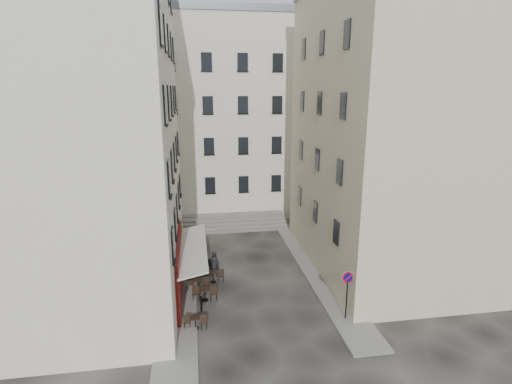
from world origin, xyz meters
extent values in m
plane|color=black|center=(0.00, 0.00, 0.00)|extent=(90.00, 90.00, 0.00)
cube|color=slate|center=(-4.50, 4.00, 0.06)|extent=(2.00, 22.00, 0.12)
cube|color=slate|center=(4.50, 3.00, 0.06)|extent=(2.00, 18.00, 0.12)
cube|color=beige|center=(-10.50, 3.00, 10.00)|extent=(12.00, 16.00, 20.00)
cube|color=beige|center=(10.50, 3.50, 9.00)|extent=(12.00, 14.00, 18.00)
cube|color=beige|center=(-1.00, 19.00, 9.00)|extent=(18.00, 10.00, 18.00)
cube|color=slate|center=(-1.00, 19.00, 18.30)|extent=(18.20, 10.20, 0.60)
cube|color=#4A110A|center=(-4.42, 1.00, 1.75)|extent=(0.25, 7.00, 3.50)
cube|color=black|center=(-4.38, 1.00, 1.40)|extent=(0.06, 3.85, 2.00)
cube|color=silver|center=(-3.60, 1.00, 2.95)|extent=(1.58, 7.30, 0.41)
cube|color=#63605E|center=(0.00, 11.90, 0.10)|extent=(9.00, 1.80, 0.20)
cube|color=#63605E|center=(0.00, 12.35, 0.30)|extent=(9.00, 1.80, 0.20)
cube|color=#63605E|center=(0.00, 12.80, 0.50)|extent=(9.00, 1.80, 0.20)
cube|color=#63605E|center=(0.00, 13.25, 0.70)|extent=(9.00, 1.80, 0.20)
cylinder|color=black|center=(-3.25, -1.00, 0.45)|extent=(0.10, 0.10, 0.90)
sphere|color=black|center=(-3.25, -1.00, 0.92)|extent=(0.12, 0.12, 0.12)
cylinder|color=black|center=(-3.25, 2.50, 0.45)|extent=(0.10, 0.10, 0.90)
sphere|color=black|center=(-3.25, 2.50, 0.92)|extent=(0.12, 0.12, 0.12)
cylinder|color=black|center=(-3.25, 6.00, 0.45)|extent=(0.10, 0.10, 0.90)
sphere|color=black|center=(-3.25, 6.00, 0.92)|extent=(0.12, 0.12, 0.12)
cylinder|color=black|center=(4.27, -2.99, 1.38)|extent=(0.07, 0.07, 2.75)
cylinder|color=red|center=(4.27, -2.99, 2.48)|extent=(0.64, 0.10, 0.64)
cylinder|color=#0B0C67|center=(4.27, -3.02, 2.48)|extent=(0.46, 0.09, 0.46)
cube|color=red|center=(4.27, -3.04, 2.48)|extent=(0.37, 0.07, 0.37)
cylinder|color=black|center=(-3.58, -2.59, 0.07)|extent=(0.34, 0.34, 0.02)
cylinder|color=black|center=(-3.58, -2.59, 0.37)|extent=(0.05, 0.05, 0.65)
cylinder|color=black|center=(-3.58, -2.59, 0.67)|extent=(0.56, 0.56, 0.04)
cube|color=black|center=(-3.16, -2.59, 0.42)|extent=(0.36, 0.36, 0.84)
cube|color=black|center=(-4.00, -2.50, 0.42)|extent=(0.36, 0.36, 0.84)
cylinder|color=black|center=(-3.02, 0.09, 0.08)|extent=(0.40, 0.40, 0.02)
cylinder|color=black|center=(-3.02, 0.09, 0.45)|extent=(0.06, 0.06, 0.78)
cylinder|color=black|center=(-3.02, 0.09, 0.80)|extent=(0.67, 0.67, 0.04)
cube|color=black|center=(-2.52, 0.09, 0.50)|extent=(0.42, 0.42, 1.00)
cube|color=black|center=(-3.52, 0.21, 0.50)|extent=(0.42, 0.42, 1.00)
cylinder|color=black|center=(-3.37, 1.36, 0.07)|extent=(0.38, 0.38, 0.02)
cylinder|color=black|center=(-3.37, 1.36, 0.42)|extent=(0.05, 0.05, 0.74)
cylinder|color=black|center=(-3.37, 1.36, 0.76)|extent=(0.64, 0.64, 0.04)
cube|color=black|center=(-2.89, 1.36, 0.48)|extent=(0.40, 0.40, 0.95)
cube|color=black|center=(-3.84, 1.47, 0.48)|extent=(0.40, 0.40, 0.95)
cylinder|color=black|center=(-2.42, 2.25, 0.07)|extent=(0.37, 0.37, 0.02)
cylinder|color=black|center=(-2.42, 2.25, 0.41)|extent=(0.05, 0.05, 0.73)
cylinder|color=black|center=(-2.42, 2.25, 0.75)|extent=(0.62, 0.62, 0.04)
cube|color=black|center=(-1.95, 2.25, 0.47)|extent=(0.39, 0.39, 0.93)
cube|color=black|center=(-2.88, 2.35, 0.47)|extent=(0.39, 0.39, 0.93)
cylinder|color=black|center=(-3.10, 3.99, 0.07)|extent=(0.37, 0.37, 0.02)
cylinder|color=black|center=(-3.10, 3.99, 0.41)|extent=(0.05, 0.05, 0.71)
cylinder|color=black|center=(-3.10, 3.99, 0.73)|extent=(0.61, 0.61, 0.04)
cube|color=black|center=(-2.64, 3.99, 0.46)|extent=(0.39, 0.39, 0.92)
cube|color=black|center=(-3.55, 4.09, 0.46)|extent=(0.39, 0.39, 0.92)
imported|color=black|center=(-2.32, 3.13, 0.88)|extent=(0.66, 0.45, 1.76)
camera|label=1|loc=(-3.31, -20.76, 11.92)|focal=28.00mm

